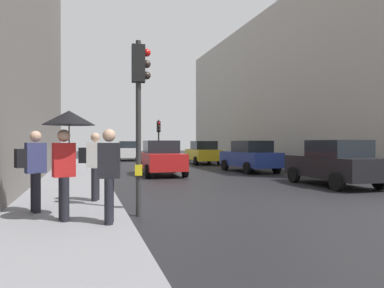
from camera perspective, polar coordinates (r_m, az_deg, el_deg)
name	(u,v)px	position (r m, az deg, el deg)	size (l,w,h in m)	color
ground_plane	(344,207)	(9.96, 23.48, -9.45)	(120.00, 120.00, 0.00)	black
sidewalk_kerb	(72,186)	(13.56, -18.92, -6.49)	(2.61, 40.00, 0.16)	gray
building_facade_right	(315,96)	(30.37, 19.37, 7.34)	(12.00, 25.96, 10.81)	#B2ADA3
traffic_light_near_left	(139,95)	(8.11, -8.54, 7.81)	(0.44, 0.27, 3.98)	#2D2D2D
traffic_light_far_median	(159,134)	(27.00, -5.44, 1.71)	(0.25, 0.44, 3.38)	#2D2D2D
car_red_sedan	(161,158)	(17.96, -5.00, -2.25)	(2.14, 4.26, 1.76)	red
car_yellow_taxi	(203,153)	(26.80, 1.80, -1.40)	(2.20, 4.29, 1.76)	yellow
car_dark_suv	(335,163)	(14.58, 22.17, -2.88)	(2.12, 4.25, 1.76)	black
car_white_compact	(128,151)	(32.75, -10.33, -1.09)	(2.09, 4.24, 1.76)	silver
car_blue_van	(250,156)	(20.16, 9.42, -1.98)	(2.22, 4.30, 1.76)	navy
pedestrian_with_umbrella	(67,134)	(7.25, -19.59, 1.53)	(1.00, 1.00, 2.14)	black
pedestrian_with_grey_backpack	(33,166)	(8.34, -24.39, -3.30)	(0.66, 0.47, 1.77)	black
pedestrian_with_black_backpack	(94,162)	(9.50, -15.70, -2.84)	(0.65, 0.43, 1.77)	black
pedestrian_in_dark_coat	(109,172)	(6.75, -13.32, -4.40)	(0.43, 0.36, 1.77)	black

